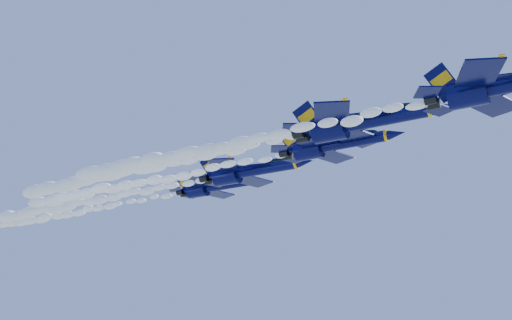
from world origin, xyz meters
The scene contains 10 objects.
jet_lead centered at (21.40, -9.83, 151.88)m, with size 15.68×12.86×5.83m.
smoke_trail_jet_lead centered at (-6.14, -9.83, 151.46)m, with size 41.69×1.87×1.68m, color white.
jet_second centered at (6.05, -3.04, 154.06)m, with size 17.41×14.28×6.47m.
smoke_trail_jet_second centered at (-22.23, -3.04, 153.63)m, with size 41.69×2.08×1.87m, color white.
jet_third centered at (0.94, 1.87, 154.11)m, with size 15.15×12.43×5.63m.
smoke_trail_jet_third centered at (-26.38, 1.87, 153.70)m, with size 41.69×1.81×1.63m, color white.
jet_fourth centered at (-14.74, 9.92, 155.78)m, with size 17.22×14.13×6.40m.
smoke_trail_jet_fourth centered at (-42.95, 9.92, 155.35)m, with size 41.69×2.06×1.85m, color white.
jet_fifth centered at (-24.86, 17.15, 156.99)m, with size 15.10×12.38×5.61m.
smoke_trail_jet_fifth centered at (-52.16, 17.15, 156.57)m, with size 41.69×1.80×1.62m, color white.
Camera 1 is at (26.10, -63.66, 127.34)m, focal length 45.00 mm.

